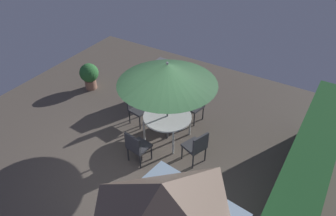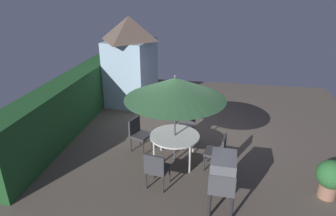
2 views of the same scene
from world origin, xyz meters
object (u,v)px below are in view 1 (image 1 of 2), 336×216
at_px(chair_far_side, 196,103).
at_px(bbq_grill, 160,74).
at_px(patio_umbrella, 167,74).
at_px(chair_toward_house, 137,146).
at_px(chair_near_shed, 197,146).
at_px(potted_plant_by_shed, 89,75).
at_px(patio_table, 167,118).
at_px(chair_toward_hedge, 137,106).

bearing_deg(chair_far_side, bbq_grill, -105.40).
height_order(patio_umbrella, chair_toward_house, patio_umbrella).
bearing_deg(chair_near_shed, potted_plant_by_shed, -104.89).
bearing_deg(chair_toward_house, potted_plant_by_shed, -120.64).
relative_size(patio_umbrella, chair_far_side, 2.67).
distance_m(bbq_grill, chair_far_side, 1.49).
bearing_deg(bbq_grill, patio_table, 37.64).
height_order(patio_table, bbq_grill, bbq_grill).
relative_size(patio_umbrella, chair_toward_house, 2.67).
height_order(chair_toward_hedge, potted_plant_by_shed, chair_toward_hedge).
bearing_deg(chair_toward_hedge, patio_umbrella, 81.31).
xyz_separation_m(patio_umbrella, chair_far_side, (-1.14, 0.22, -1.44)).
xyz_separation_m(chair_near_shed, chair_far_side, (-1.53, -0.83, 0.00)).
bearing_deg(chair_toward_house, patio_table, 171.90).
bearing_deg(patio_umbrella, bbq_grill, -142.36).
relative_size(chair_far_side, potted_plant_by_shed, 1.03).
xyz_separation_m(bbq_grill, chair_near_shed, (1.91, 2.23, -0.33)).
distance_m(chair_near_shed, chair_toward_hedge, 2.20).
xyz_separation_m(chair_toward_hedge, chair_toward_house, (1.29, 0.93, 0.00)).
height_order(patio_table, chair_near_shed, chair_near_shed).
distance_m(patio_umbrella, potted_plant_by_shed, 3.80).
xyz_separation_m(chair_toward_hedge, potted_plant_by_shed, (-0.63, -2.33, -0.02)).
height_order(chair_toward_hedge, chair_toward_house, same).
bearing_deg(chair_far_side, chair_toward_house, -9.51).
distance_m(chair_far_side, potted_plant_by_shed, 3.65).
bearing_deg(chair_toward_hedge, potted_plant_by_shed, -105.24).
distance_m(patio_table, patio_umbrella, 1.29).
bearing_deg(patio_umbrella, chair_near_shed, 69.77).
relative_size(patio_table, patio_umbrella, 0.51).
relative_size(patio_table, bbq_grill, 1.03).
bearing_deg(bbq_grill, chair_far_side, 74.60).
height_order(patio_table, chair_toward_hedge, chair_toward_hedge).
distance_m(patio_table, chair_toward_hedge, 1.11).
xyz_separation_m(chair_near_shed, potted_plant_by_shed, (-1.19, -4.46, -0.02)).
xyz_separation_m(patio_table, chair_near_shed, (0.39, 1.05, -0.15)).
relative_size(chair_near_shed, potted_plant_by_shed, 1.03).
bearing_deg(chair_near_shed, chair_toward_hedge, -104.51).
bearing_deg(chair_toward_hedge, chair_toward_house, 35.60).
xyz_separation_m(chair_far_side, chair_toward_hedge, (0.98, -1.31, 0.00)).
height_order(patio_table, chair_far_side, chair_far_side).
xyz_separation_m(bbq_grill, potted_plant_by_shed, (0.73, -2.23, -0.34)).
height_order(bbq_grill, chair_toward_hedge, bbq_grill).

